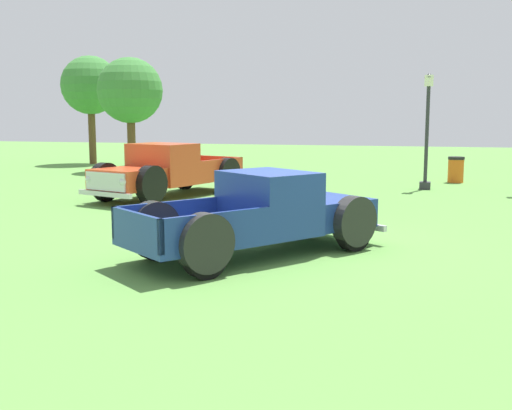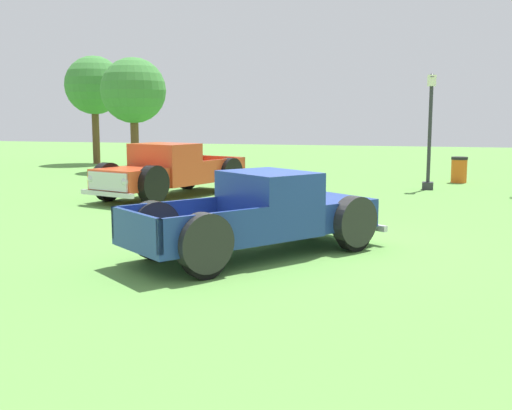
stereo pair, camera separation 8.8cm
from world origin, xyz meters
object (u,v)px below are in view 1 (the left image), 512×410
Objects in this scene: pickup_truck_foreground at (271,214)px; oak_tree_west at (130,91)px; trash_can at (456,170)px; lamp_post_far at (427,129)px; oak_tree_east at (90,86)px; pickup_truck_behind_left at (162,172)px.

pickup_truck_foreground is 17.90m from oak_tree_west.
lamp_post_far is at bearing -113.51° from trash_can.
oak_tree_east is at bearing 165.18° from trash_can.
pickup_truck_foreground is 0.98× the size of oak_tree_west.
lamp_post_far is 4.03× the size of trash_can.
trash_can is 18.42m from oak_tree_east.
lamp_post_far is at bearing 29.70° from pickup_truck_behind_left.
pickup_truck_behind_left is 14.80m from oak_tree_east.
pickup_truck_foreground is 22.78m from oak_tree_east.
oak_tree_west is (-9.93, 14.62, 2.80)m from pickup_truck_foreground.
lamp_post_far is (7.61, 4.34, 1.23)m from pickup_truck_behind_left.
oak_tree_west is at bearing 162.97° from lamp_post_far.
trash_can is 0.18× the size of oak_tree_east.
oak_tree_east reaches higher than pickup_truck_behind_left.
trash_can is (1.09, 2.50, -1.53)m from lamp_post_far.
lamp_post_far reaches higher than pickup_truck_behind_left.
pickup_truck_foreground is 1.27× the size of lamp_post_far.
pickup_truck_behind_left is 11.07m from trash_can.
lamp_post_far is 13.28m from oak_tree_west.
trash_can is 14.10m from oak_tree_west.
pickup_truck_behind_left is 5.94× the size of trash_can.
pickup_truck_behind_left is 1.13× the size of oak_tree_west.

